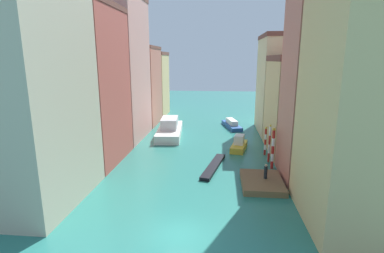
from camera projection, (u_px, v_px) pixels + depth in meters
name	position (u px, v px, depth m)	size (l,w,h in m)	color
ground_plane	(201.00, 143.00, 45.57)	(154.00, 154.00, 0.00)	#28756B
building_left_0	(32.00, 88.00, 24.84)	(7.09, 11.35, 20.73)	#BCB299
building_left_1	(90.00, 85.00, 35.74)	(7.09, 10.72, 19.22)	#B25147
building_left_2	(120.00, 69.00, 46.40)	(7.09, 11.72, 22.58)	tan
building_left_3	(140.00, 86.00, 57.91)	(7.09, 9.54, 15.23)	#C6705B
building_left_4	(151.00, 84.00, 67.29)	(7.09, 8.91, 14.36)	#DBB77A
building_right_0	(364.00, 82.00, 21.11)	(7.09, 9.94, 22.31)	#DBB77A
building_right_1	(322.00, 80.00, 29.93)	(7.09, 7.42, 21.41)	#C6705B
building_right_2	(296.00, 105.00, 40.18)	(7.09, 11.24, 13.27)	#DBB77A
building_right_3	(280.00, 84.00, 51.05)	(7.09, 11.44, 16.89)	beige
waterfront_dock	(262.00, 182.00, 30.30)	(4.18, 5.78, 0.62)	brown
person_on_dock	(266.00, 172.00, 30.29)	(0.36, 0.36, 1.58)	black
mooring_pole_0	(273.00, 148.00, 34.37)	(0.37, 0.37, 5.02)	red
mooring_pole_1	(269.00, 143.00, 36.74)	(0.28, 0.28, 4.84)	red
mooring_pole_2	(265.00, 141.00, 39.53)	(0.31, 0.31, 3.92)	red
vaporetto_white	(170.00, 129.00, 49.85)	(4.80, 12.05, 3.09)	white
gondola_black	(214.00, 166.00, 35.18)	(2.87, 8.62, 0.38)	black
motorboat_0	(232.00, 124.00, 55.89)	(3.85, 8.05, 1.56)	#234C93
motorboat_1	(239.00, 145.00, 42.19)	(2.84, 5.44, 2.15)	gold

